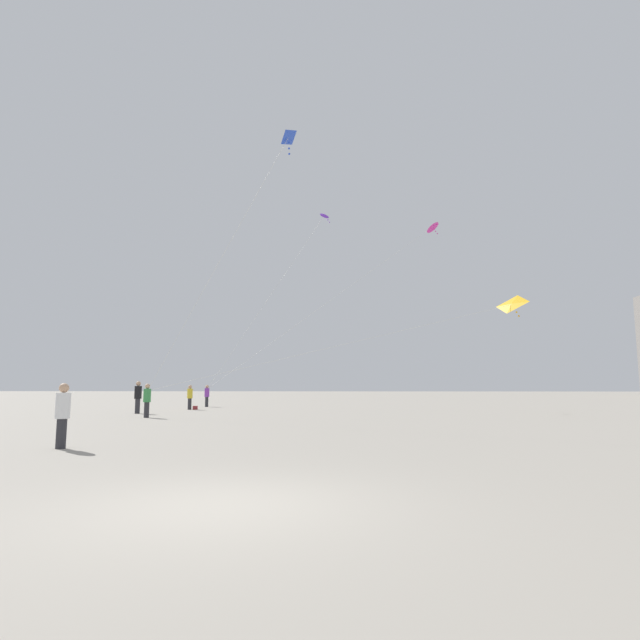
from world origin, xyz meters
The scene contains 11 objects.
ground_plane centered at (0.00, 0.00, 0.00)m, with size 300.00×300.00×0.00m, color #9E9689.
person_in_yellow centered at (-8.91, 27.29, 0.88)m, with size 0.35×0.35×1.61m.
person_in_black centered at (-10.31, 22.22, 0.99)m, with size 0.39×0.39×1.81m.
person_in_green centered at (-8.31, 18.49, 0.90)m, with size 0.36×0.36×1.65m.
person_in_white centered at (-5.48, 5.89, 0.88)m, with size 0.35×0.35×1.60m.
person_in_purple centered at (-9.05, 31.91, 0.89)m, with size 0.35×0.35×1.62m.
kite_amber_delta centered at (10.21, 22.28, 5.93)m, with size 19.71×4.75×5.18m.
kite_violet_diamond centered at (-0.62, 34.62, 15.07)m, with size 9.20×3.30×14.54m.
kite_cobalt_delta centered at (-1.47, 16.76, 12.92)m, with size 7.43×2.38×12.31m.
kite_magenta_diamond centered at (8.44, 36.42, 14.74)m, with size 18.44×5.34×14.05m.
handbag_beside_flyer centered at (-8.56, 27.39, 0.12)m, with size 0.32×0.14×0.24m, color maroon.
Camera 1 is at (1.67, -6.85, 1.53)m, focal length 29.33 mm.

